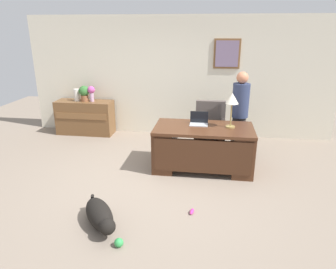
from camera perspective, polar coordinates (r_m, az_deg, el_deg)
The scene contains 14 objects.
ground_plane at distance 5.12m, azimuth -1.50°, elevation -9.01°, with size 12.00×12.00×0.00m, color gray.
back_wall at distance 7.17m, azimuth 1.98°, elevation 10.64°, with size 7.00×0.16×2.70m.
desk at distance 5.48m, azimuth 6.52°, elevation -2.29°, with size 1.72×0.91×0.78m.
credenza at distance 7.59m, azimuth -15.11°, elevation 3.09°, with size 1.33×0.50×0.80m.
armchair at distance 6.31m, azimuth 7.75°, elevation 0.98°, with size 0.60×0.59×1.02m.
person_standing at distance 6.08m, azimuth 13.15°, elevation 3.78°, with size 0.32×0.32×1.66m.
dog_lying at distance 4.15m, azimuth -12.50°, elevation -14.44°, with size 0.66×0.77×0.30m.
laptop at distance 5.52m, azimuth 5.76°, elevation 2.45°, with size 0.32×0.22×0.22m.
desk_lamp at distance 5.33m, azimuth 11.81°, elevation 6.18°, with size 0.22×0.22×0.60m.
vase_with_flowers at distance 7.37m, azimuth -14.05°, elevation 7.69°, with size 0.17×0.17×0.36m.
vase_empty at distance 7.53m, azimuth -16.58°, elevation 7.05°, with size 0.13×0.13×0.28m, color silver.
potted_plant at distance 7.45m, azimuth -15.29°, elevation 7.49°, with size 0.24×0.24×0.36m.
dog_toy_ball at distance 3.83m, azimuth -9.12°, elevation -19.21°, with size 0.11×0.11×0.11m, color green.
dog_toy_bone at distance 4.38m, azimuth 4.45°, elevation -14.05°, with size 0.14×0.05×0.05m, color #D8338C.
Camera 1 is at (0.77, -4.45, 2.42)m, focal length 32.83 mm.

